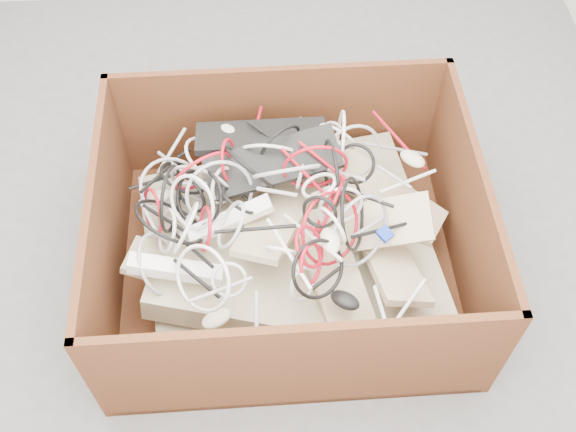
{
  "coord_description": "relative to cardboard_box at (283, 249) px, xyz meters",
  "views": [
    {
      "loc": [
        -0.08,
        -1.48,
        2.15
      ],
      "look_at": [
        0.01,
        -0.14,
        0.3
      ],
      "focal_mm": 42.81,
      "sensor_mm": 36.0,
      "label": 1
    }
  ],
  "objects": [
    {
      "name": "power_strip_left",
      "position": [
        -0.17,
        -0.02,
        0.22
      ],
      "size": [
        0.29,
        0.12,
        0.12
      ],
      "primitive_type": "cube",
      "rotation": [
        0.14,
        -0.26,
        0.25
      ],
      "color": "white",
      "rests_on": "keyboard_pile"
    },
    {
      "name": "cardboard_box",
      "position": [
        0.0,
        0.0,
        0.0
      ],
      "size": [
        1.24,
        1.03,
        0.53
      ],
      "color": "#3C1F0F",
      "rests_on": "ground"
    },
    {
      "name": "vga_plug",
      "position": [
        0.32,
        -0.11,
        0.22
      ],
      "size": [
        0.06,
        0.06,
        0.03
      ],
      "primitive_type": "cube",
      "rotation": [
        0.09,
        0.14,
        -0.95
      ],
      "color": "#0B29AC",
      "rests_on": "keyboard_pile"
    },
    {
      "name": "ground",
      "position": [
        0.0,
        0.16,
        -0.13
      ],
      "size": [
        3.0,
        3.0,
        0.0
      ],
      "primitive_type": "plane",
      "color": "#525254",
      "rests_on": "ground"
    },
    {
      "name": "power_strip_right",
      "position": [
        -0.35,
        -0.18,
        0.19
      ],
      "size": [
        0.3,
        0.1,
        0.1
      ],
      "primitive_type": "cube",
      "rotation": [
        -0.1,
        0.17,
        -0.13
      ],
      "color": "white",
      "rests_on": "keyboard_pile"
    },
    {
      "name": "cable_tangle",
      "position": [
        -0.07,
        0.04,
        0.26
      ],
      "size": [
        1.06,
        0.89,
        0.45
      ],
      "color": "#9F0B19",
      "rests_on": "keyboard_pile"
    },
    {
      "name": "keyboard_pile",
      "position": [
        0.06,
        0.06,
        0.15
      ],
      "size": [
        1.13,
        0.9,
        0.37
      ],
      "color": "#C2B388",
      "rests_on": "cardboard_box"
    },
    {
      "name": "mice_scatter",
      "position": [
        -0.04,
        0.01,
        0.21
      ],
      "size": [
        0.98,
        0.76,
        0.21
      ],
      "color": "beige",
      "rests_on": "keyboard_pile"
    }
  ]
}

